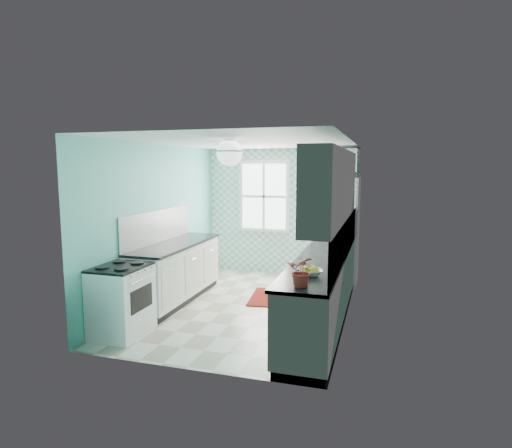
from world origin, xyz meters
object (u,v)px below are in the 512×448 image
(sink, at_px, (332,244))
(fridge, at_px, (335,230))
(fruit_bowl, at_px, (310,272))
(potted_plant, at_px, (302,271))
(microwave, at_px, (336,169))
(ceiling_light, at_px, (229,153))
(stove, at_px, (122,299))

(sink, bearing_deg, fridge, 90.71)
(fridge, bearing_deg, fruit_bowl, -84.81)
(sink, relative_size, potted_plant, 1.69)
(fridge, xyz_separation_m, microwave, (0.00, 0.00, 1.13))
(fruit_bowl, xyz_separation_m, potted_plant, (0.00, -0.48, 0.13))
(ceiling_light, relative_size, stove, 0.40)
(fruit_bowl, height_order, potted_plant, potted_plant)
(fridge, height_order, stove, fridge)
(stove, bearing_deg, fruit_bowl, -0.98)
(microwave, bearing_deg, sink, 95.35)
(sink, height_order, fruit_bowl, sink)
(stove, xyz_separation_m, microwave, (2.31, 3.33, 1.64))
(stove, bearing_deg, microwave, 52.85)
(ceiling_light, xyz_separation_m, sink, (1.20, 1.36, -1.39))
(ceiling_light, height_order, potted_plant, ceiling_light)
(fridge, relative_size, stove, 2.21)
(fruit_bowl, distance_m, potted_plant, 0.49)
(ceiling_light, distance_m, microwave, 2.81)
(sink, xyz_separation_m, microwave, (-0.09, 1.21, 1.18))
(potted_plant, bearing_deg, ceiling_light, 135.62)
(ceiling_light, xyz_separation_m, potted_plant, (1.20, -1.17, -1.22))
(stove, bearing_deg, ceiling_light, 29.83)
(ceiling_light, height_order, fruit_bowl, ceiling_light)
(microwave, bearing_deg, fridge, 54.18)
(stove, xyz_separation_m, fruit_bowl, (2.40, 0.06, 0.51))
(stove, relative_size, potted_plant, 2.73)
(potted_plant, bearing_deg, stove, 170.10)
(stove, relative_size, fruit_bowl, 3.21)
(fridge, relative_size, sink, 3.57)
(ceiling_light, distance_m, fridge, 3.11)
(ceiling_light, bearing_deg, sink, 48.59)
(stove, xyz_separation_m, sink, (2.40, 2.12, 0.47))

